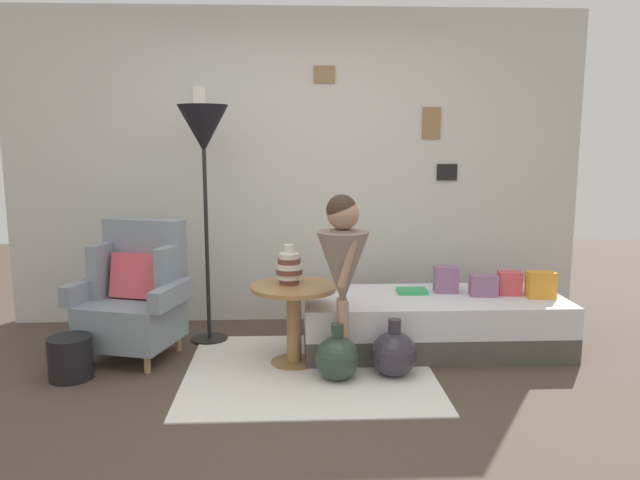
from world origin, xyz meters
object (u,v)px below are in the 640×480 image
at_px(side_table, 294,308).
at_px(magazine_basket, 70,358).
at_px(daybed, 432,322).
at_px(demijohn_near, 337,358).
at_px(vase_striped, 289,268).
at_px(floor_lamp, 204,139).
at_px(person_child, 343,260).
at_px(demijohn_far, 394,353).
at_px(book_on_daybed, 412,291).
at_px(armchair, 135,296).

bearing_deg(side_table, magazine_basket, -172.32).
relative_size(daybed, side_table, 3.23).
bearing_deg(demijohn_near, vase_striped, 131.12).
relative_size(floor_lamp, demijohn_near, 4.76).
height_order(person_child, demijohn_near, person_child).
bearing_deg(vase_striped, daybed, 12.23).
relative_size(floor_lamp, demijohn_far, 4.63).
distance_m(side_table, demijohn_near, 0.48).
bearing_deg(side_table, book_on_daybed, 22.93).
distance_m(vase_striped, floor_lamp, 1.18).
height_order(side_table, vase_striped, vase_striped).
distance_m(vase_striped, magazine_basket, 1.54).
relative_size(demijohn_near, magazine_basket, 1.34).
xyz_separation_m(side_table, book_on_daybed, (0.89, 0.38, 0.01)).
xyz_separation_m(armchair, demijohn_near, (1.40, -0.53, -0.29)).
bearing_deg(person_child, magazine_basket, 179.37).
height_order(book_on_daybed, magazine_basket, book_on_daybed).
height_order(vase_striped, book_on_daybed, vase_striped).
height_order(armchair, floor_lamp, floor_lamp).
xyz_separation_m(side_table, floor_lamp, (-0.65, 0.54, 1.14)).
relative_size(armchair, demijohn_near, 2.58).
bearing_deg(floor_lamp, person_child, -37.87).
relative_size(vase_striped, book_on_daybed, 1.24).
xyz_separation_m(armchair, book_on_daybed, (2.02, 0.15, -0.02)).
bearing_deg(book_on_daybed, demijohn_far, -110.59).
height_order(daybed, side_table, side_table).
bearing_deg(demijohn_far, book_on_daybed, 69.41).
height_order(armchair, magazine_basket, armchair).
distance_m(side_table, book_on_daybed, 0.97).
relative_size(side_table, demijohn_near, 1.56).
xyz_separation_m(armchair, vase_striped, (1.10, -0.18, 0.23)).
xyz_separation_m(floor_lamp, person_child, (0.97, -0.75, -0.77)).
bearing_deg(demijohn_far, magazine_basket, 178.43).
xyz_separation_m(person_child, magazine_basket, (-1.77, 0.02, -0.63)).
relative_size(vase_striped, person_child, 0.23).
bearing_deg(demijohn_near, book_on_daybed, 47.80).
height_order(person_child, magazine_basket, person_child).
bearing_deg(vase_striped, person_child, -37.39).
xyz_separation_m(daybed, magazine_basket, (-2.48, -0.47, -0.06)).
relative_size(vase_striped, magazine_basket, 0.98).
distance_m(armchair, demijohn_near, 1.53).
xyz_separation_m(side_table, vase_striped, (-0.03, 0.05, 0.27)).
bearing_deg(daybed, armchair, -178.73).
relative_size(book_on_daybed, magazine_basket, 0.79).
bearing_deg(person_child, demijohn_far, -6.44).
distance_m(armchair, book_on_daybed, 2.02).
height_order(person_child, demijohn_far, person_child).
bearing_deg(magazine_basket, floor_lamp, 42.60).
distance_m(daybed, side_table, 1.08).
bearing_deg(person_child, daybed, 34.67).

